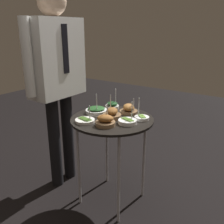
# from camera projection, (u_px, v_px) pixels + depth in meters

# --- Properties ---
(ground_plane) EXTENTS (8.00, 8.00, 0.00)m
(ground_plane) POSITION_uv_depth(u_px,v_px,m) (112.00, 198.00, 2.14)
(ground_plane) COLOR black
(serving_cart) EXTENTS (0.63, 0.63, 0.74)m
(serving_cart) POSITION_uv_depth(u_px,v_px,m) (112.00, 125.00, 1.92)
(serving_cart) COLOR black
(serving_cart) RESTS_ON ground_plane
(bowl_asparagus_mid_right) EXTENTS (0.11, 0.11, 0.16)m
(bowl_asparagus_mid_right) POSITION_uv_depth(u_px,v_px,m) (142.00, 118.00, 1.87)
(bowl_asparagus_mid_right) COLOR white
(bowl_asparagus_mid_right) RESTS_ON serving_cart
(bowl_asparagus_front_left) EXTENTS (0.14, 0.14, 0.13)m
(bowl_asparagus_front_left) POSITION_uv_depth(u_px,v_px,m) (85.00, 120.00, 1.82)
(bowl_asparagus_front_left) COLOR silver
(bowl_asparagus_front_left) RESTS_ON serving_cart
(bowl_spinach_mid_left) EXTENTS (0.12, 0.12, 0.17)m
(bowl_spinach_mid_left) POSITION_uv_depth(u_px,v_px,m) (112.00, 105.00, 2.13)
(bowl_spinach_mid_left) COLOR silver
(bowl_spinach_mid_left) RESTS_ON serving_cart
(bowl_roast_near_rim) EXTENTS (0.14, 0.14, 0.17)m
(bowl_roast_near_rim) POSITION_uv_depth(u_px,v_px,m) (112.00, 114.00, 1.90)
(bowl_roast_near_rim) COLOR brown
(bowl_roast_near_rim) RESTS_ON serving_cart
(bowl_roast_back_right) EXTENTS (0.15, 0.15, 0.13)m
(bowl_roast_back_right) POSITION_uv_depth(u_px,v_px,m) (129.00, 109.00, 2.01)
(bowl_roast_back_right) COLOR brown
(bowl_roast_back_right) RESTS_ON serving_cart
(bowl_roast_front_center) EXTENTS (0.14, 0.14, 0.15)m
(bowl_roast_front_center) POSITION_uv_depth(u_px,v_px,m) (105.00, 121.00, 1.75)
(bowl_roast_front_center) COLOR brown
(bowl_roast_front_center) RESTS_ON serving_cart
(bowl_spinach_center) EXTENTS (0.17, 0.17, 0.17)m
(bowl_spinach_center) POSITION_uv_depth(u_px,v_px,m) (96.00, 110.00, 2.01)
(bowl_spinach_center) COLOR white
(bowl_spinach_center) RESTS_ON serving_cart
(bowl_asparagus_front_right) EXTENTS (0.13, 0.13, 0.16)m
(bowl_asparagus_front_right) POSITION_uv_depth(u_px,v_px,m) (127.00, 121.00, 1.79)
(bowl_asparagus_front_right) COLOR white
(bowl_asparagus_front_right) RESTS_ON serving_cart
(waiter_figure) EXTENTS (0.63, 0.24, 1.70)m
(waiter_figure) POSITION_uv_depth(u_px,v_px,m) (56.00, 68.00, 2.07)
(waiter_figure) COLOR black
(waiter_figure) RESTS_ON ground_plane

